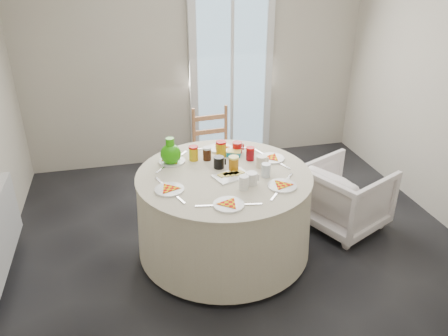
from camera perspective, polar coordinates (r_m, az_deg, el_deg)
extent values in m
plane|color=black|center=(3.94, 2.34, -10.56)|extent=(4.00, 4.00, 0.00)
cube|color=#BCB5A3|center=(5.20, -3.60, 14.57)|extent=(4.00, 0.02, 2.60)
cube|color=silver|center=(5.30, 0.94, 12.05)|extent=(1.00, 0.08, 2.10)
cube|color=silver|center=(3.92, -27.15, -7.32)|extent=(0.07, 1.00, 0.55)
cylinder|color=beige|center=(3.73, 0.00, -5.86)|extent=(1.47, 1.47, 0.75)
imported|color=white|center=(4.20, 15.72, -2.71)|extent=(0.85, 0.87, 0.69)
cube|color=#0C7F9E|center=(3.84, 1.30, 2.11)|extent=(0.15, 0.13, 0.05)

